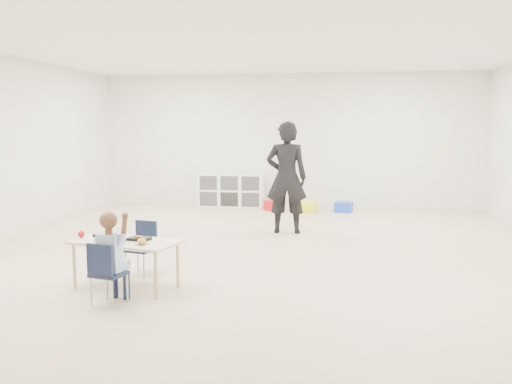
% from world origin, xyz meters
% --- Properties ---
extents(room, '(9.00, 9.02, 2.80)m').
position_xyz_m(room, '(0.00, 0.00, 1.40)').
color(room, beige).
rests_on(room, ground).
extents(table, '(1.20, 0.78, 0.51)m').
position_xyz_m(table, '(-1.10, -1.66, 0.26)').
color(table, beige).
rests_on(table, ground).
extents(chair_near, '(0.35, 0.33, 0.61)m').
position_xyz_m(chair_near, '(-1.06, -2.18, 0.31)').
color(chair_near, '#111934').
rests_on(chair_near, ground).
extents(chair_far, '(0.35, 0.33, 0.61)m').
position_xyz_m(chair_far, '(-1.14, -1.14, 0.31)').
color(chair_far, '#111934').
rests_on(chair_far, ground).
extents(child, '(0.49, 0.49, 0.96)m').
position_xyz_m(child, '(-1.06, -2.18, 0.48)').
color(child, '#B9DBFA').
rests_on(child, chair_near).
extents(lunch_tray_near, '(0.25, 0.20, 0.03)m').
position_xyz_m(lunch_tray_near, '(-0.96, -1.62, 0.52)').
color(lunch_tray_near, black).
rests_on(lunch_tray_near, table).
extents(lunch_tray_far, '(0.25, 0.20, 0.03)m').
position_xyz_m(lunch_tray_far, '(-1.40, -1.49, 0.52)').
color(lunch_tray_far, black).
rests_on(lunch_tray_far, table).
extents(milk_carton, '(0.08, 0.08, 0.10)m').
position_xyz_m(milk_carton, '(-1.10, -1.78, 0.56)').
color(milk_carton, white).
rests_on(milk_carton, table).
extents(bread_roll, '(0.09, 0.09, 0.07)m').
position_xyz_m(bread_roll, '(-0.86, -1.82, 0.54)').
color(bread_roll, tan).
rests_on(bread_roll, table).
extents(apple_near, '(0.07, 0.07, 0.07)m').
position_xyz_m(apple_near, '(-1.22, -1.57, 0.55)').
color(apple_near, '#9F0E14').
rests_on(apple_near, table).
extents(apple_far, '(0.07, 0.07, 0.07)m').
position_xyz_m(apple_far, '(-1.63, -1.58, 0.55)').
color(apple_far, '#9F0E14').
rests_on(apple_far, table).
extents(cubby_shelf, '(1.40, 0.40, 0.70)m').
position_xyz_m(cubby_shelf, '(-1.20, 4.28, 0.35)').
color(cubby_shelf, white).
rests_on(cubby_shelf, ground).
extents(adult, '(0.67, 0.46, 1.78)m').
position_xyz_m(adult, '(0.26, 1.60, 0.89)').
color(adult, black).
rests_on(adult, ground).
extents(bin_red, '(0.39, 0.46, 0.20)m').
position_xyz_m(bin_red, '(-0.23, 3.98, 0.10)').
color(bin_red, red).
rests_on(bin_red, ground).
extents(bin_yellow, '(0.36, 0.44, 0.20)m').
position_xyz_m(bin_yellow, '(0.46, 3.76, 0.10)').
color(bin_yellow, yellow).
rests_on(bin_yellow, ground).
extents(bin_blue, '(0.39, 0.46, 0.20)m').
position_xyz_m(bin_blue, '(1.18, 3.93, 0.10)').
color(bin_blue, blue).
rests_on(bin_blue, ground).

